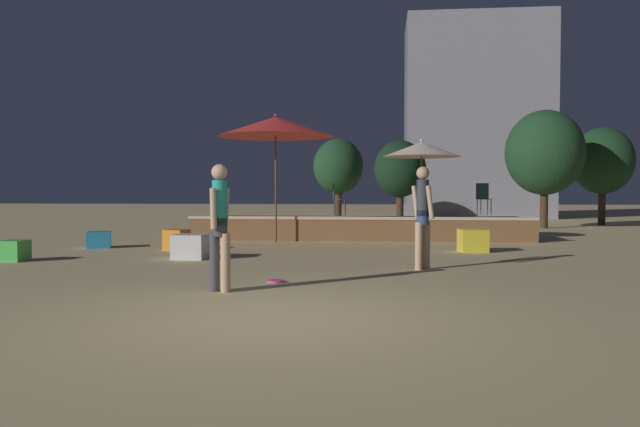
{
  "coord_description": "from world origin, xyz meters",
  "views": [
    {
      "loc": [
        1.16,
        -6.3,
        1.31
      ],
      "look_at": [
        0.0,
        4.98,
        0.92
      ],
      "focal_mm": 35.0,
      "sensor_mm": 36.0,
      "label": 1
    }
  ],
  "objects_px": {
    "bistro_chair_1": "(337,196)",
    "background_tree_2": "(602,161)",
    "bistro_chair_0": "(483,196)",
    "cube_seat_1": "(99,240)",
    "patio_umbrella_0": "(276,127)",
    "cube_seat_3": "(473,241)",
    "person_1": "(220,223)",
    "cube_seat_2": "(190,247)",
    "background_tree_1": "(545,153)",
    "cube_seat_0": "(14,251)",
    "person_0": "(423,214)",
    "patio_umbrella_1": "(421,150)",
    "frisbee_disc": "(276,281)",
    "background_tree_0": "(338,167)",
    "cube_seat_4": "(177,240)"
  },
  "relations": [
    {
      "from": "cube_seat_1",
      "to": "person_1",
      "type": "height_order",
      "value": "person_1"
    },
    {
      "from": "frisbee_disc",
      "to": "background_tree_0",
      "type": "relative_size",
      "value": 0.07
    },
    {
      "from": "bistro_chair_1",
      "to": "background_tree_2",
      "type": "height_order",
      "value": "background_tree_2"
    },
    {
      "from": "cube_seat_2",
      "to": "background_tree_0",
      "type": "xyz_separation_m",
      "value": [
        1.86,
        14.24,
        2.13
      ]
    },
    {
      "from": "cube_seat_2",
      "to": "person_1",
      "type": "xyz_separation_m",
      "value": [
        1.63,
        -3.88,
        0.66
      ]
    },
    {
      "from": "background_tree_1",
      "to": "person_1",
      "type": "bearing_deg",
      "value": -117.46
    },
    {
      "from": "bistro_chair_1",
      "to": "cube_seat_3",
      "type": "bearing_deg",
      "value": -139.81
    },
    {
      "from": "bistro_chair_1",
      "to": "cube_seat_2",
      "type": "bearing_deg",
      "value": 156.63
    },
    {
      "from": "patio_umbrella_0",
      "to": "cube_seat_0",
      "type": "relative_size",
      "value": 7.12
    },
    {
      "from": "background_tree_0",
      "to": "frisbee_disc",
      "type": "bearing_deg",
      "value": -88.83
    },
    {
      "from": "cube_seat_1",
      "to": "background_tree_2",
      "type": "distance_m",
      "value": 19.37
    },
    {
      "from": "patio_umbrella_0",
      "to": "frisbee_disc",
      "type": "xyz_separation_m",
      "value": [
        1.24,
        -7.11,
        -2.98
      ]
    },
    {
      "from": "person_0",
      "to": "patio_umbrella_1",
      "type": "bearing_deg",
      "value": -134.55
    },
    {
      "from": "cube_seat_2",
      "to": "background_tree_2",
      "type": "distance_m",
      "value": 18.7
    },
    {
      "from": "cube_seat_4",
      "to": "bistro_chair_1",
      "type": "distance_m",
      "value": 5.32
    },
    {
      "from": "cube_seat_2",
      "to": "person_1",
      "type": "distance_m",
      "value": 4.26
    },
    {
      "from": "patio_umbrella_1",
      "to": "cube_seat_0",
      "type": "distance_m",
      "value": 9.77
    },
    {
      "from": "bistro_chair_1",
      "to": "background_tree_2",
      "type": "relative_size",
      "value": 0.23
    },
    {
      "from": "bistro_chair_1",
      "to": "background_tree_0",
      "type": "bearing_deg",
      "value": 3.24
    },
    {
      "from": "bistro_chair_0",
      "to": "background_tree_2",
      "type": "bearing_deg",
      "value": -98.94
    },
    {
      "from": "background_tree_0",
      "to": "background_tree_2",
      "type": "relative_size",
      "value": 0.92
    },
    {
      "from": "cube_seat_1",
      "to": "cube_seat_4",
      "type": "height_order",
      "value": "cube_seat_4"
    },
    {
      "from": "cube_seat_2",
      "to": "bistro_chair_1",
      "type": "relative_size",
      "value": 0.69
    },
    {
      "from": "patio_umbrella_1",
      "to": "cube_seat_3",
      "type": "relative_size",
      "value": 4.21
    },
    {
      "from": "patio_umbrella_0",
      "to": "cube_seat_0",
      "type": "bearing_deg",
      "value": -130.66
    },
    {
      "from": "patio_umbrella_0",
      "to": "background_tree_2",
      "type": "distance_m",
      "value": 14.97
    },
    {
      "from": "cube_seat_3",
      "to": "patio_umbrella_1",
      "type": "bearing_deg",
      "value": 111.28
    },
    {
      "from": "cube_seat_4",
      "to": "bistro_chair_0",
      "type": "height_order",
      "value": "bistro_chair_0"
    },
    {
      "from": "cube_seat_2",
      "to": "cube_seat_3",
      "type": "relative_size",
      "value": 0.97
    },
    {
      "from": "cube_seat_0",
      "to": "cube_seat_4",
      "type": "xyz_separation_m",
      "value": [
        2.34,
        2.48,
        0.03
      ]
    },
    {
      "from": "person_1",
      "to": "frisbee_disc",
      "type": "height_order",
      "value": "person_1"
    },
    {
      "from": "background_tree_1",
      "to": "person_0",
      "type": "bearing_deg",
      "value": -112.1
    },
    {
      "from": "patio_umbrella_0",
      "to": "patio_umbrella_1",
      "type": "distance_m",
      "value": 3.82
    },
    {
      "from": "person_1",
      "to": "background_tree_2",
      "type": "relative_size",
      "value": 0.43
    },
    {
      "from": "cube_seat_2",
      "to": "frisbee_disc",
      "type": "bearing_deg",
      "value": -53.33
    },
    {
      "from": "patio_umbrella_1",
      "to": "cube_seat_3",
      "type": "bearing_deg",
      "value": -68.72
    },
    {
      "from": "cube_seat_1",
      "to": "background_tree_2",
      "type": "height_order",
      "value": "background_tree_2"
    },
    {
      "from": "patio_umbrella_0",
      "to": "frisbee_disc",
      "type": "bearing_deg",
      "value": -80.1
    },
    {
      "from": "person_1",
      "to": "person_0",
      "type": "bearing_deg",
      "value": -121.96
    },
    {
      "from": "cube_seat_0",
      "to": "cube_seat_2",
      "type": "distance_m",
      "value": 3.29
    },
    {
      "from": "patio_umbrella_1",
      "to": "person_1",
      "type": "height_order",
      "value": "patio_umbrella_1"
    },
    {
      "from": "patio_umbrella_0",
      "to": "cube_seat_3",
      "type": "xyz_separation_m",
      "value": [
        4.73,
        -2.13,
        -2.75
      ]
    },
    {
      "from": "patio_umbrella_1",
      "to": "cube_seat_4",
      "type": "relative_size",
      "value": 4.86
    },
    {
      "from": "cube_seat_2",
      "to": "person_1",
      "type": "height_order",
      "value": "person_1"
    },
    {
      "from": "patio_umbrella_0",
      "to": "cube_seat_3",
      "type": "bearing_deg",
      "value": -24.27
    },
    {
      "from": "bistro_chair_0",
      "to": "bistro_chair_1",
      "type": "distance_m",
      "value": 4.14
    },
    {
      "from": "bistro_chair_1",
      "to": "frisbee_disc",
      "type": "distance_m",
      "value": 8.85
    },
    {
      "from": "person_1",
      "to": "background_tree_0",
      "type": "distance_m",
      "value": 18.18
    },
    {
      "from": "patio_umbrella_1",
      "to": "background_tree_2",
      "type": "bearing_deg",
      "value": 50.74
    },
    {
      "from": "person_0",
      "to": "cube_seat_0",
      "type": "bearing_deg",
      "value": -45.28
    }
  ]
}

